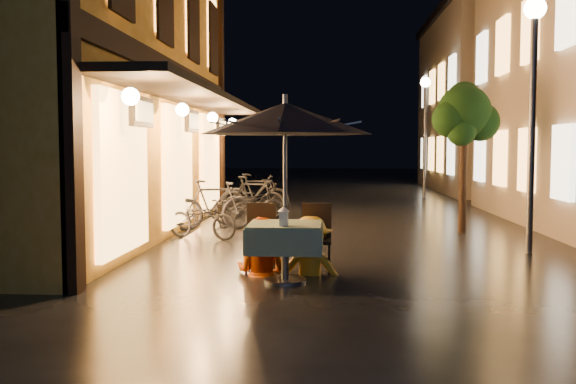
# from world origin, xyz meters

# --- Properties ---
(ground) EXTENTS (90.00, 90.00, 0.00)m
(ground) POSITION_xyz_m (0.00, 0.00, 0.00)
(ground) COLOR black
(ground) RESTS_ON ground
(west_building) EXTENTS (5.90, 11.40, 7.40)m
(west_building) POSITION_xyz_m (-5.72, 4.00, 3.71)
(west_building) COLOR #C88A27
(west_building) RESTS_ON ground
(east_building_far) EXTENTS (7.30, 10.30, 7.30)m
(east_building_far) POSITION_xyz_m (7.49, 18.00, 3.66)
(east_building_far) COLOR #A0917E
(east_building_far) RESTS_ON ground
(street_tree) EXTENTS (1.43, 1.20, 3.15)m
(street_tree) POSITION_xyz_m (2.41, 4.51, 2.42)
(street_tree) COLOR black
(street_tree) RESTS_ON ground
(streetlamp_near) EXTENTS (0.36, 0.36, 4.23)m
(streetlamp_near) POSITION_xyz_m (3.00, 2.00, 2.92)
(streetlamp_near) COLOR #59595E
(streetlamp_near) RESTS_ON ground
(streetlamp_far) EXTENTS (0.36, 0.36, 4.23)m
(streetlamp_far) POSITION_xyz_m (3.00, 14.00, 2.92)
(streetlamp_far) COLOR #59595E
(streetlamp_far) RESTS_ON ground
(cafe_table) EXTENTS (0.99, 0.99, 0.78)m
(cafe_table) POSITION_xyz_m (-0.93, -0.58, 0.59)
(cafe_table) COLOR #59595E
(cafe_table) RESTS_ON ground
(patio_umbrella) EXTENTS (2.26, 2.26, 2.46)m
(patio_umbrella) POSITION_xyz_m (-0.93, -0.58, 2.15)
(patio_umbrella) COLOR #59595E
(patio_umbrella) RESTS_ON ground
(cafe_chair_left) EXTENTS (0.42, 0.42, 0.97)m
(cafe_chair_left) POSITION_xyz_m (-1.33, 0.16, 0.54)
(cafe_chair_left) COLOR black
(cafe_chair_left) RESTS_ON ground
(cafe_chair_right) EXTENTS (0.42, 0.42, 0.97)m
(cafe_chair_right) POSITION_xyz_m (-0.53, 0.16, 0.54)
(cafe_chair_right) COLOR black
(cafe_chair_right) RESTS_ON ground
(table_lantern) EXTENTS (0.16, 0.16, 0.25)m
(table_lantern) POSITION_xyz_m (-0.93, -0.85, 0.92)
(table_lantern) COLOR white
(table_lantern) RESTS_ON cafe_table
(person_orange) EXTENTS (0.92, 0.82, 1.57)m
(person_orange) POSITION_xyz_m (-1.31, -0.07, 0.79)
(person_orange) COLOR #CF4700
(person_orange) RESTS_ON ground
(person_yellow) EXTENTS (1.08, 0.70, 1.58)m
(person_yellow) POSITION_xyz_m (-0.61, -0.01, 0.79)
(person_yellow) COLOR gold
(person_yellow) RESTS_ON ground
(bicycle_0) EXTENTS (1.61, 1.06, 0.80)m
(bicycle_0) POSITION_xyz_m (-2.81, 3.29, 0.40)
(bicycle_0) COLOR black
(bicycle_0) RESTS_ON ground
(bicycle_1) EXTENTS (1.86, 1.15, 1.08)m
(bicycle_1) POSITION_xyz_m (-2.85, 4.61, 0.54)
(bicycle_1) COLOR #212227
(bicycle_1) RESTS_ON ground
(bicycle_2) EXTENTS (1.79, 1.13, 0.89)m
(bicycle_2) POSITION_xyz_m (-2.19, 5.75, 0.44)
(bicycle_2) COLOR #212227
(bicycle_2) RESTS_ON ground
(bicycle_3) EXTENTS (1.82, 0.90, 1.05)m
(bicycle_3) POSITION_xyz_m (-2.29, 7.12, 0.53)
(bicycle_3) COLOR black
(bicycle_3) RESTS_ON ground
(bicycle_4) EXTENTS (1.79, 0.98, 0.89)m
(bicycle_4) POSITION_xyz_m (-2.16, 6.93, 0.45)
(bicycle_4) COLOR black
(bicycle_4) RESTS_ON ground
(bicycle_5) EXTENTS (1.80, 0.58, 1.07)m
(bicycle_5) POSITION_xyz_m (-2.31, 8.21, 0.53)
(bicycle_5) COLOR black
(bicycle_5) RESTS_ON ground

